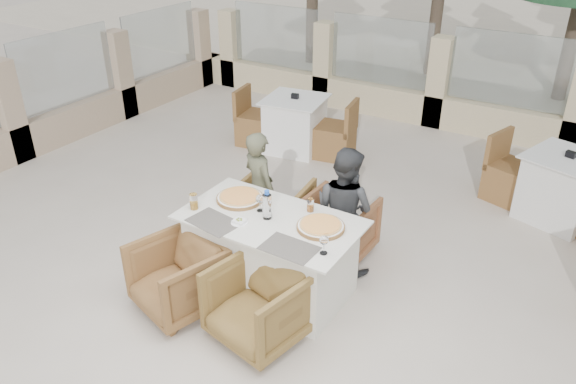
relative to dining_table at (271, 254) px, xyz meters
The scene contains 23 objects.
ground 0.40m from the dining_table, 140.64° to the left, with size 80.00×80.00×0.00m, color beige.
sand_patch 14.07m from the dining_table, 90.33° to the left, with size 30.00×16.00×0.01m, color beige.
perimeter_wall_far 4.88m from the dining_table, 90.94° to the left, with size 10.00×0.34×1.60m, color beige, non-canonical shape.
perimeter_wall_left 4.86m from the dining_table, 161.13° to the left, with size 0.34×7.00×1.60m, color tan, non-canonical shape.
dining_table is the anchor object (origin of this frame).
placemat_near_left 0.63m from the dining_table, 141.49° to the right, with size 0.45×0.30×0.00m, color #5C574F.
placemat_near_right 0.63m from the dining_table, 38.41° to the right, with size 0.45×0.30×0.00m, color #5C564F.
pizza_left 0.61m from the dining_table, 162.45° to the left, with size 0.44×0.44×0.06m, color orange.
pizza_right 0.62m from the dining_table, 11.24° to the left, with size 0.42×0.42×0.05m, color orange.
water_bottle 0.52m from the dining_table, 168.40° to the right, with size 0.08×0.08×0.28m, color #C2E6FF.
wine_glass_centre 0.51m from the dining_table, 156.22° to the left, with size 0.08×0.08×0.18m, color white, non-canonical shape.
wine_glass_corner 0.84m from the dining_table, 18.80° to the right, with size 0.08×0.08×0.18m, color white, non-canonical shape.
beer_glass_left 0.85m from the dining_table, 162.51° to the right, with size 0.07×0.07×0.15m, color orange.
beer_glass_right 0.59m from the dining_table, 52.03° to the left, with size 0.06×0.06×0.13m, color orange.
olive_dish 0.49m from the dining_table, 132.76° to the right, with size 0.11×0.11×0.04m, color white, non-canonical shape.
armchair_far_left 0.89m from the dining_table, 121.92° to the left, with size 0.71×0.73×0.67m, color olive.
armchair_far_right 0.88m from the dining_table, 73.41° to the left, with size 0.68×0.70×0.64m, color brown.
armchair_near_left 0.86m from the dining_table, 130.46° to the right, with size 0.70×0.72×0.65m, color brown.
armchair_near_right 0.65m from the dining_table, 65.31° to the right, with size 0.72×0.74×0.67m, color brown.
diner_left 0.88m from the dining_table, 130.82° to the left, with size 0.45×0.30×1.25m, color #52543D.
diner_right 0.83m from the dining_table, 59.85° to the left, with size 0.62×0.49×1.29m, color #343639.
bg_table_a 3.23m from the dining_table, 117.16° to the left, with size 1.64×0.82×0.77m, color white, non-canonical shape.
bg_table_b 3.47m from the dining_table, 53.37° to the left, with size 1.64×0.82×0.77m, color silver, non-canonical shape.
Camera 1 is at (2.45, -3.60, 3.35)m, focal length 35.00 mm.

